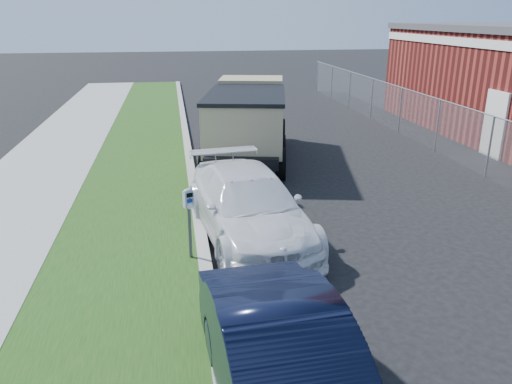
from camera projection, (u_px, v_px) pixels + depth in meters
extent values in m
plane|color=black|center=(332.00, 251.00, 10.15)|extent=(120.00, 120.00, 0.00)
cube|color=gray|center=(198.00, 218.00, 11.57)|extent=(0.25, 50.00, 0.15)
cube|color=#143D10|center=(127.00, 223.00, 11.33)|extent=(3.00, 50.00, 0.13)
plane|color=slate|center=(438.00, 126.00, 17.28)|extent=(0.00, 30.00, 30.00)
cylinder|color=gray|center=(441.00, 100.00, 16.98)|extent=(0.04, 30.00, 0.04)
cylinder|color=gray|center=(490.00, 147.00, 14.49)|extent=(0.06, 0.06, 1.80)
cylinder|color=gray|center=(438.00, 126.00, 17.28)|extent=(0.06, 0.06, 1.80)
cylinder|color=gray|center=(400.00, 110.00, 20.07)|extent=(0.06, 0.06, 1.80)
cylinder|color=gray|center=(372.00, 99.00, 22.86)|extent=(0.06, 0.06, 1.80)
cylinder|color=gray|center=(350.00, 90.00, 25.64)|extent=(0.06, 0.06, 1.80)
cylinder|color=gray|center=(332.00, 82.00, 28.43)|extent=(0.06, 0.06, 1.80)
cylinder|color=gray|center=(317.00, 76.00, 31.22)|extent=(0.06, 0.06, 1.80)
cube|color=silver|center=(472.00, 43.00, 17.54)|extent=(0.06, 14.00, 0.30)
cube|color=silver|center=(494.00, 125.00, 16.51)|extent=(0.08, 1.10, 2.20)
cylinder|color=#3F4247|center=(190.00, 233.00, 9.43)|extent=(0.08, 0.08, 1.01)
cube|color=gray|center=(188.00, 199.00, 9.20)|extent=(0.21, 0.18, 0.30)
ellipsoid|color=gray|center=(188.00, 192.00, 9.15)|extent=(0.22, 0.19, 0.12)
cube|color=black|center=(190.00, 195.00, 9.12)|extent=(0.12, 0.05, 0.08)
cube|color=navy|center=(190.00, 201.00, 9.16)|extent=(0.11, 0.05, 0.07)
cylinder|color=silver|center=(190.00, 206.00, 9.19)|extent=(0.11, 0.05, 0.11)
cube|color=#3F4247|center=(190.00, 199.00, 9.15)|extent=(0.04, 0.02, 0.05)
imported|color=silver|center=(249.00, 205.00, 10.60)|extent=(2.60, 5.13, 1.43)
imported|color=black|center=(288.00, 375.00, 5.62)|extent=(1.80, 4.37, 1.41)
cube|color=black|center=(248.00, 139.00, 16.36)|extent=(3.31, 6.33, 0.33)
cube|color=#93845F|center=(251.00, 104.00, 18.14)|extent=(2.52, 2.13, 1.88)
cube|color=black|center=(251.00, 94.00, 18.02)|extent=(2.56, 2.15, 0.57)
cube|color=#93845F|center=(246.00, 120.00, 15.39)|extent=(3.05, 4.35, 1.51)
cube|color=black|center=(246.00, 95.00, 15.13)|extent=(3.16, 4.46, 0.11)
cube|color=black|center=(253.00, 122.00, 19.27)|extent=(2.24, 0.62, 0.28)
cylinder|color=black|center=(222.00, 131.00, 18.43)|extent=(0.49, 0.98, 0.94)
cylinder|color=black|center=(281.00, 132.00, 18.34)|extent=(0.49, 0.98, 0.94)
cylinder|color=black|center=(213.00, 148.00, 16.04)|extent=(0.49, 0.98, 0.94)
cylinder|color=black|center=(281.00, 149.00, 15.94)|extent=(0.49, 0.98, 0.94)
cylinder|color=black|center=(206.00, 163.00, 14.45)|extent=(0.49, 0.98, 0.94)
cylinder|color=black|center=(281.00, 164.00, 14.35)|extent=(0.49, 0.98, 0.94)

